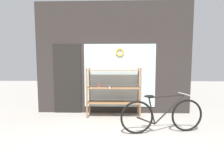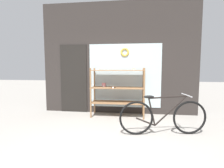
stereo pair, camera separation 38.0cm
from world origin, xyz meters
name	(u,v)px [view 2 (the right image)]	position (x,y,z in m)	size (l,w,h in m)	color
ground_plane	(104,152)	(0.00, 0.00, 0.00)	(30.00, 30.00, 0.00)	gray
storefront_facade	(117,60)	(-0.04, 2.55, 1.63)	(4.69, 0.13, 3.35)	#2D2826
display_case	(117,88)	(0.01, 2.16, 0.83)	(1.50, 0.52, 1.39)	#8E6642
bicycle	(163,117)	(1.09, 0.91, 0.38)	(1.82, 0.48, 0.84)	black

